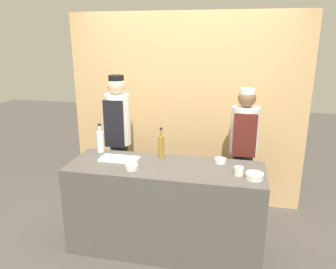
{
  "coord_description": "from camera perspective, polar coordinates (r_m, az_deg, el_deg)",
  "views": [
    {
      "loc": [
        0.65,
        -2.87,
        2.11
      ],
      "look_at": [
        0.0,
        0.13,
        1.19
      ],
      "focal_mm": 35.0,
      "sensor_mm": 36.0,
      "label": 1
    }
  ],
  "objects": [
    {
      "name": "bottle_vinegar",
      "position": [
        3.35,
        -1.19,
        -2.02
      ],
      "size": [
        0.06,
        0.06,
        0.32
      ],
      "color": "olive",
      "rests_on": "counter"
    },
    {
      "name": "ground_plane",
      "position": [
        3.62,
        -0.46,
        -18.9
      ],
      "size": [
        14.0,
        14.0,
        0.0
      ],
      "primitive_type": "plane",
      "color": "#4C4742"
    },
    {
      "name": "bottle_clear",
      "position": [
        3.59,
        -11.7,
        -1.13
      ],
      "size": [
        0.08,
        0.08,
        0.32
      ],
      "color": "silver",
      "rests_on": "counter"
    },
    {
      "name": "cup_cream",
      "position": [
        3.03,
        12.22,
        -6.24
      ],
      "size": [
        0.09,
        0.09,
        0.08
      ],
      "color": "silver",
      "rests_on": "counter"
    },
    {
      "name": "sauce_bowl_red",
      "position": [
        2.99,
        14.82,
        -6.94
      ],
      "size": [
        0.16,
        0.16,
        0.06
      ],
      "color": "silver",
      "rests_on": "counter"
    },
    {
      "name": "chef_left",
      "position": [
        4.03,
        -8.58,
        -0.47
      ],
      "size": [
        0.3,
        0.3,
        1.68
      ],
      "color": "#28282D",
      "rests_on": "ground_plane"
    },
    {
      "name": "cutting_board",
      "position": [
        3.36,
        -8.45,
        -4.22
      ],
      "size": [
        0.39,
        0.19,
        0.02
      ],
      "color": "white",
      "rests_on": "counter"
    },
    {
      "name": "sauce_bowl_green",
      "position": [
        3.11,
        -6.33,
        -5.6
      ],
      "size": [
        0.12,
        0.12,
        0.05
      ],
      "color": "silver",
      "rests_on": "counter"
    },
    {
      "name": "chef_right",
      "position": [
        3.8,
        12.98,
        -2.86
      ],
      "size": [
        0.31,
        0.31,
        1.57
      ],
      "color": "#28282D",
      "rests_on": "ground_plane"
    },
    {
      "name": "counter",
      "position": [
        3.37,
        -0.48,
        -12.64
      ],
      "size": [
        1.9,
        0.65,
        0.91
      ],
      "color": "#514C47",
      "rests_on": "ground_plane"
    },
    {
      "name": "sauce_bowl_white",
      "position": [
        3.29,
        9.12,
        -4.47
      ],
      "size": [
        0.11,
        0.11,
        0.05
      ],
      "color": "silver",
      "rests_on": "counter"
    },
    {
      "name": "cabinet_wall",
      "position": [
        4.21,
        3.08,
        4.25
      ],
      "size": [
        2.95,
        0.18,
        2.4
      ],
      "color": "tan",
      "rests_on": "ground_plane"
    }
  ]
}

